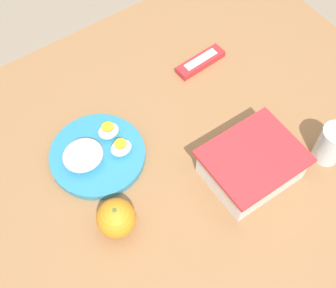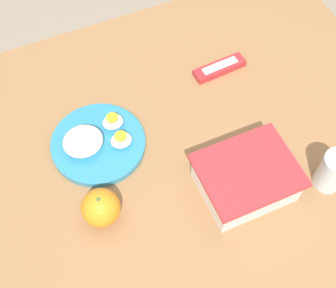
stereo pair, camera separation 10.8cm
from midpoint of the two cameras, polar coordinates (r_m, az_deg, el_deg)
name	(u,v)px [view 1 (the left image)]	position (r m, az deg, el deg)	size (l,w,h in m)	color
ground_plane	(180,248)	(1.81, -0.29, -12.74)	(10.00, 10.00, 0.00)	gray
table	(185,160)	(1.19, -0.43, -2.19)	(1.14, 0.94, 0.77)	#996B42
food_container	(251,166)	(1.05, 7.25, -2.93)	(0.21, 0.17, 0.09)	white
orange_fruit	(116,218)	(1.00, -9.46, -9.18)	(0.08, 0.08, 0.08)	orange
rice_plate	(95,154)	(1.10, -11.63, -1.38)	(0.22, 0.22, 0.07)	teal
candy_bar	(200,62)	(1.26, 1.51, 9.81)	(0.14, 0.05, 0.02)	#B7282D
drinking_glass	(331,144)	(1.10, 16.67, -0.22)	(0.06, 0.06, 0.10)	silver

